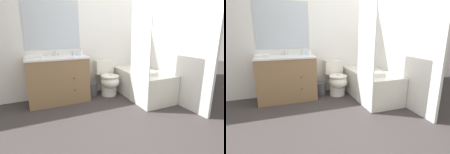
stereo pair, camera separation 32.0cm
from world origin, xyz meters
The scene contains 13 objects.
ground_plane centered at (0.00, 0.00, 0.00)m, with size 14.00×14.00×0.00m, color #383333.
wall_back centered at (-0.01, 1.55, 1.25)m, with size 8.00×0.06×2.50m.
wall_right centered at (1.30, 0.76, 1.25)m, with size 0.05×2.53×2.50m.
vanity_cabinet centered at (-0.71, 1.25, 0.45)m, with size 1.12×0.59×0.88m.
sink_faucet centered at (-0.71, 1.44, 0.91)m, with size 0.14×0.12×0.12m.
toilet centered at (0.31, 1.18, 0.33)m, with size 0.40×0.63×0.72m.
bathtub centered at (0.92, 0.82, 0.28)m, with size 0.69×1.42×0.55m.
shower_curtain centered at (0.56, 0.39, 0.96)m, with size 0.01×0.58×1.92m.
wastebasket centered at (-0.03, 1.30, 0.14)m, with size 0.23×0.23×0.27m.
tissue_box centered at (-0.33, 1.38, 0.92)m, with size 0.11×0.12×0.11m.
soap_dispenser centered at (-0.23, 1.29, 0.93)m, with size 0.07×0.07×0.13m.
hand_towel_folded centered at (-1.11, 1.08, 0.91)m, with size 0.24×0.14×0.07m.
bath_towel_folded centered at (0.80, 0.44, 0.58)m, with size 0.31×0.19×0.06m.
Camera 2 is at (-0.85, -2.24, 1.33)m, focal length 28.00 mm.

